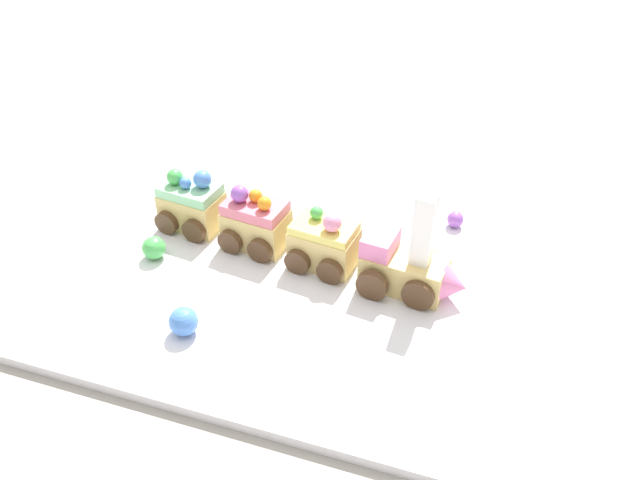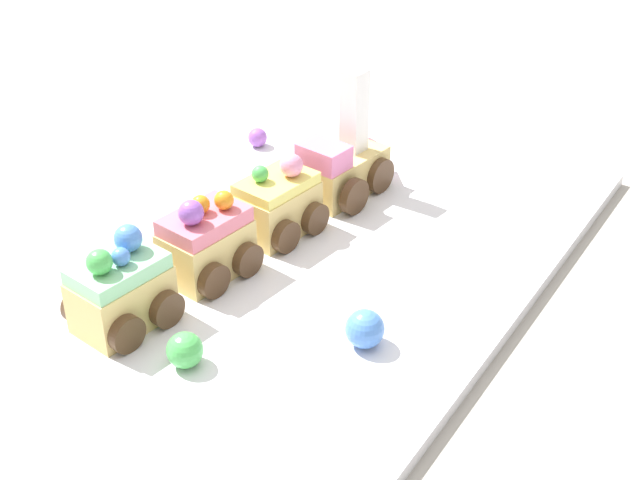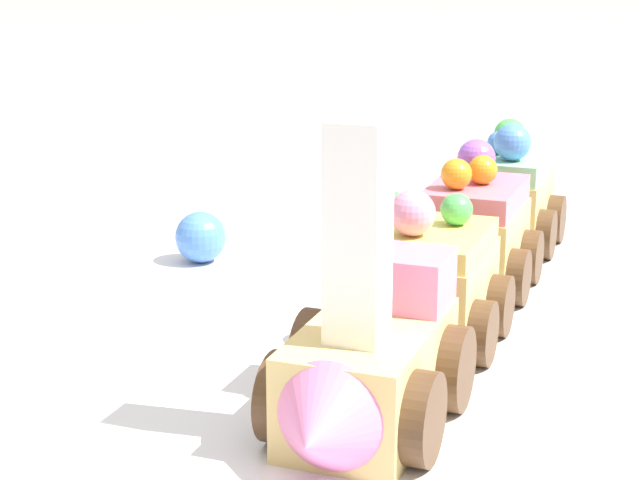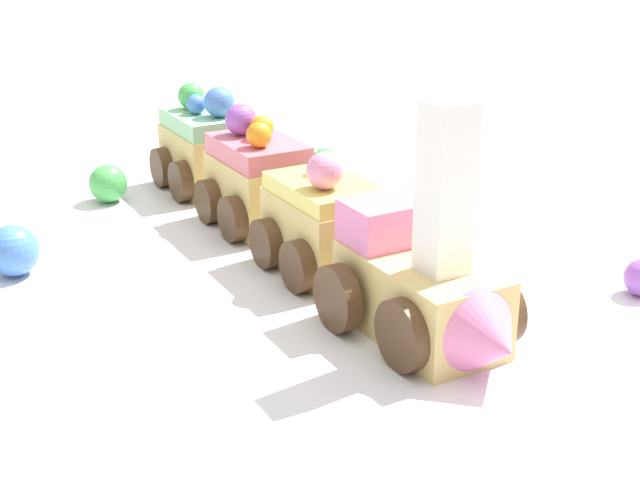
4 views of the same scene
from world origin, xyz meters
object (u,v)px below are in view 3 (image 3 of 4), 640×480
object	(u,v)px
cake_train_locomotive	(364,360)
gumball_green	(392,212)
cake_car_strawberry	(474,235)
gumball_blue	(201,237)
cake_car_mint	(506,199)
cake_car_lemon	(432,287)

from	to	relation	value
cake_train_locomotive	gumball_green	world-z (taller)	cake_train_locomotive
cake_car_strawberry	gumball_blue	xyz separation A→B (m)	(-0.01, -0.16, -0.01)
gumball_blue	gumball_green	xyz separation A→B (m)	(-0.09, 0.10, -0.00)
cake_car_mint	gumball_blue	bearing A→B (deg)	-58.75
cake_car_strawberry	gumball_green	distance (m)	0.12
cake_train_locomotive	cake_car_lemon	distance (m)	0.10
gumball_blue	cake_train_locomotive	bearing A→B (deg)	34.22
gumball_green	cake_train_locomotive	bearing A→B (deg)	7.48
cake_car_mint	cake_car_strawberry	bearing A→B (deg)	-0.18
cake_car_lemon	gumball_green	xyz separation A→B (m)	(-0.19, -0.05, -0.01)
cake_car_lemon	gumball_green	bearing A→B (deg)	-158.00
gumball_blue	cake_car_strawberry	bearing A→B (deg)	85.65
cake_car_strawberry	cake_car_mint	world-z (taller)	same
cake_train_locomotive	cake_car_strawberry	distance (m)	0.19
cake_train_locomotive	gumball_green	size ratio (longest dim) A/B	4.46
cake_train_locomotive	cake_car_strawberry	xyz separation A→B (m)	(-0.19, 0.02, 0.00)
cake_car_strawberry	gumball_green	size ratio (longest dim) A/B	2.88
cake_car_strawberry	gumball_green	bearing A→B (deg)	-141.96
cake_car_strawberry	gumball_blue	size ratio (longest dim) A/B	2.61
cake_car_lemon	gumball_blue	bearing A→B (deg)	-116.73
cake_car_strawberry	cake_car_lemon	bearing A→B (deg)	0.03
cake_car_lemon	gumball_green	world-z (taller)	cake_car_lemon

